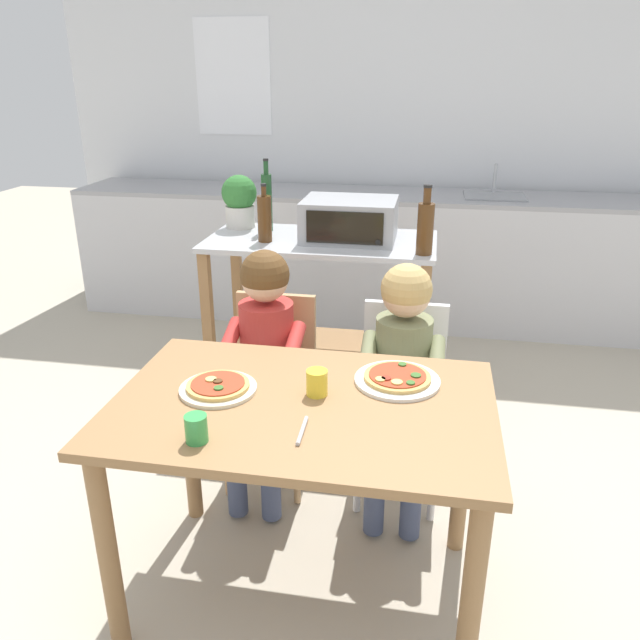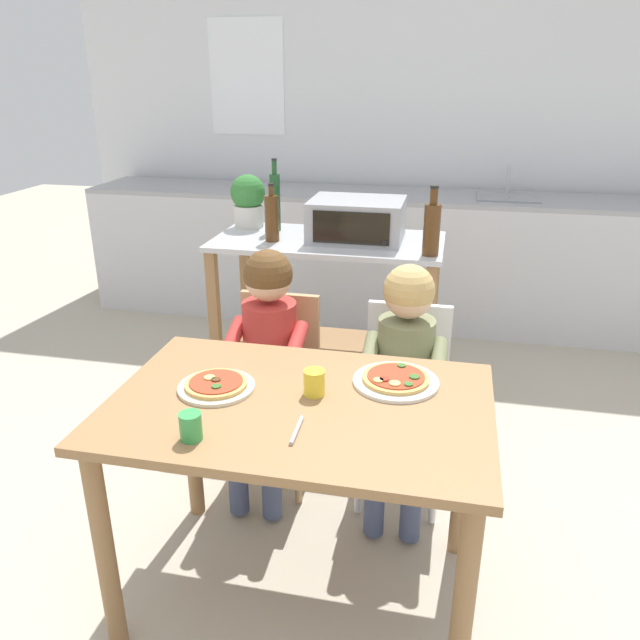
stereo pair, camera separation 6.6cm
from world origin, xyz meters
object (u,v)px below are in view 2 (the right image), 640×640
object	(u,v)px
dining_chair_left	(276,375)
pizza_plate_cream	(216,385)
dining_table	(300,435)
pizza_plate_white	(396,380)
kitchen_island_cart	(328,296)
bottle_tall_green_wine	(272,218)
potted_herb_plant	(248,199)
dining_chair_right	(404,389)
toaster_oven	(357,220)
drinking_cup_green	(191,426)
bottle_slim_sauce	(432,227)
child_in_red_shirt	(266,345)
serving_spoon	(297,430)
drinking_cup_yellow	(314,383)
child_in_olive_shirt	(404,362)
bottle_dark_olive_oil	(275,201)

from	to	relation	value
dining_chair_left	pizza_plate_cream	world-z (taller)	dining_chair_left
dining_table	pizza_plate_white	distance (m)	0.36
kitchen_island_cart	dining_table	world-z (taller)	kitchen_island_cart
bottle_tall_green_wine	potted_herb_plant	xyz separation A→B (m)	(-0.21, 0.27, 0.03)
dining_chair_right	toaster_oven	bearing A→B (deg)	114.77
pizza_plate_white	drinking_cup_green	distance (m)	0.68
bottle_tall_green_wine	bottle_slim_sauce	bearing A→B (deg)	-6.92
dining_table	child_in_red_shirt	distance (m)	0.62
kitchen_island_cart	serving_spoon	xyz separation A→B (m)	(0.22, -1.51, 0.15)
potted_herb_plant	drinking_cup_green	world-z (taller)	potted_herb_plant
dining_chair_left	pizza_plate_cream	xyz separation A→B (m)	(-0.00, -0.65, 0.29)
drinking_cup_yellow	toaster_oven	bearing A→B (deg)	93.45
child_in_olive_shirt	drinking_cup_yellow	distance (m)	0.56
dining_chair_left	drinking_cup_yellow	bearing A→B (deg)	-63.38
drinking_cup_yellow	drinking_cup_green	size ratio (longest dim) A/B	1.04
dining_chair_right	bottle_tall_green_wine	bearing A→B (deg)	141.04
dining_chair_left	drinking_cup_green	world-z (taller)	drinking_cup_green
drinking_cup_yellow	dining_chair_left	bearing A→B (deg)	116.62
dining_chair_left	child_in_olive_shirt	bearing A→B (deg)	-13.38
toaster_oven	pizza_plate_white	xyz separation A→B (m)	(0.32, -1.18, -0.25)
dining_chair_right	serving_spoon	world-z (taller)	dining_chair_right
bottle_dark_olive_oil	dining_chair_right	size ratio (longest dim) A/B	0.45
child_in_olive_shirt	drinking_cup_yellow	bearing A→B (deg)	-116.23
dining_table	drinking_cup_green	xyz separation A→B (m)	(-0.24, -0.26, 0.16)
kitchen_island_cart	bottle_dark_olive_oil	xyz separation A→B (m)	(-0.30, 0.12, 0.46)
child_in_red_shirt	drinking_cup_yellow	bearing A→B (deg)	-58.20
serving_spoon	bottle_dark_olive_oil	bearing A→B (deg)	107.75
toaster_oven	dining_table	size ratio (longest dim) A/B	0.39
potted_herb_plant	bottle_tall_green_wine	bearing A→B (deg)	-52.10
child_in_olive_shirt	pizza_plate_cream	bearing A→B (deg)	-136.68
dining_table	toaster_oven	bearing A→B (deg)	91.84
bottle_dark_olive_oil	drinking_cup_green	size ratio (longest dim) A/B	4.68
bottle_dark_olive_oil	bottle_slim_sauce	world-z (taller)	bottle_dark_olive_oil
toaster_oven	bottle_slim_sauce	world-z (taller)	bottle_slim_sauce
child_in_red_shirt	child_in_olive_shirt	size ratio (longest dim) A/B	1.02
toaster_oven	serving_spoon	distance (m)	1.55
kitchen_island_cart	dining_chair_left	xyz separation A→B (m)	(-0.09, -0.66, -0.13)
toaster_oven	dining_chair_left	world-z (taller)	toaster_oven
kitchen_island_cart	drinking_cup_yellow	distance (m)	1.32
bottle_tall_green_wine	bottle_dark_olive_oil	distance (m)	0.22
bottle_dark_olive_oil	dining_table	bearing A→B (deg)	-71.54
pizza_plate_white	serving_spoon	bearing A→B (deg)	-124.69
child_in_red_shirt	drinking_cup_yellow	xyz separation A→B (m)	(0.31, -0.50, 0.12)
dining_chair_left	toaster_oven	bearing A→B (deg)	71.15
drinking_cup_green	child_in_olive_shirt	bearing A→B (deg)	57.48
pizza_plate_cream	serving_spoon	world-z (taller)	pizza_plate_cream
kitchen_island_cart	serving_spoon	bearing A→B (deg)	-81.80
child_in_red_shirt	child_in_olive_shirt	xyz separation A→B (m)	(0.55, -0.01, -0.01)
child_in_red_shirt	pizza_plate_white	xyz separation A→B (m)	(0.55, -0.38, 0.10)
kitchen_island_cart	pizza_plate_white	world-z (taller)	kitchen_island_cart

